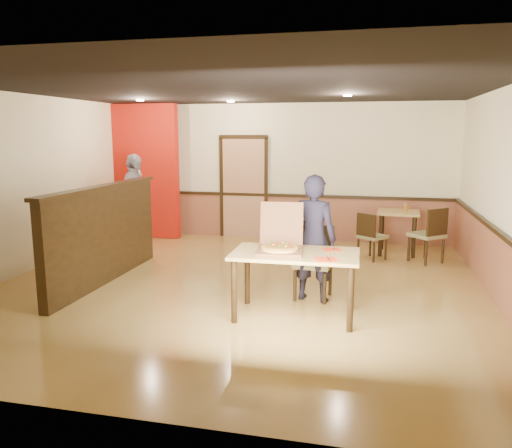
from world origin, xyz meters
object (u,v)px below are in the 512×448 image
(diner_chair, at_px, (315,259))
(side_table, at_px, (398,221))
(condiment, at_px, (405,208))
(pizza_box, at_px, (280,246))
(main_table, at_px, (295,261))
(passerby, at_px, (135,200))
(diner, at_px, (313,238))
(side_chair_left, at_px, (370,234))
(side_chair_right, at_px, (430,233))

(diner_chair, bearing_deg, side_table, 72.72)
(side_table, distance_m, condiment, 0.29)
(diner_chair, height_order, side_table, diner_chair)
(diner_chair, xyz_separation_m, pizza_box, (-0.33, -0.81, 0.34))
(diner_chair, height_order, pizza_box, pizza_box)
(main_table, distance_m, pizza_box, 0.26)
(passerby, height_order, pizza_box, passerby)
(diner, bearing_deg, pizza_box, 74.07)
(diner, height_order, passerby, passerby)
(side_chair_left, distance_m, diner, 2.52)
(side_chair_left, height_order, diner, diner)
(side_table, xyz_separation_m, diner, (-1.22, -2.98, 0.23))
(diner_chair, height_order, passerby, passerby)
(main_table, bearing_deg, side_chair_right, 57.52)
(side_chair_left, relative_size, side_table, 1.05)
(main_table, bearing_deg, side_table, 68.47)
(side_chair_right, relative_size, pizza_box, 1.43)
(diner, bearing_deg, diner_chair, -82.07)
(side_chair_right, height_order, diner, diner)
(main_table, height_order, diner_chair, diner_chair)
(pizza_box, bearing_deg, side_table, 60.94)
(main_table, relative_size, diner_chair, 1.56)
(diner_chair, xyz_separation_m, side_chair_left, (0.73, 2.23, -0.07))
(main_table, relative_size, pizza_box, 2.24)
(side_chair_left, height_order, side_table, side_chair_left)
(main_table, distance_m, diner, 0.69)
(passerby, bearing_deg, pizza_box, -134.28)
(pizza_box, bearing_deg, diner, 57.82)
(side_chair_right, xyz_separation_m, pizza_box, (-2.04, -3.03, 0.34))
(passerby, distance_m, pizza_box, 4.67)
(main_table, xyz_separation_m, diner_chair, (0.14, 0.81, -0.16))
(diner_chair, bearing_deg, side_chair_left, 77.89)
(side_chair_right, relative_size, side_table, 1.22)
(side_table, bearing_deg, pizza_box, -113.01)
(diner_chair, bearing_deg, pizza_box, -106.13)
(side_chair_left, bearing_deg, diner, 110.39)
(side_table, xyz_separation_m, pizza_box, (-1.55, -3.64, 0.26))
(main_table, bearing_deg, diner, 77.18)
(condiment, bearing_deg, diner, -114.70)
(side_chair_right, bearing_deg, pizza_box, 15.32)
(diner_chair, distance_m, passerby, 4.46)
(condiment, bearing_deg, passerby, -175.60)
(side_chair_right, relative_size, diner, 0.57)
(passerby, bearing_deg, main_table, -132.82)
(main_table, xyz_separation_m, condiment, (1.47, 3.55, 0.18))
(side_chair_left, height_order, side_chair_right, side_chair_right)
(side_chair_left, relative_size, passerby, 0.46)
(condiment, bearing_deg, side_chair_right, -53.00)
(diner_chair, distance_m, pizza_box, 0.94)
(side_chair_right, xyz_separation_m, condiment, (-0.39, 0.52, 0.34))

